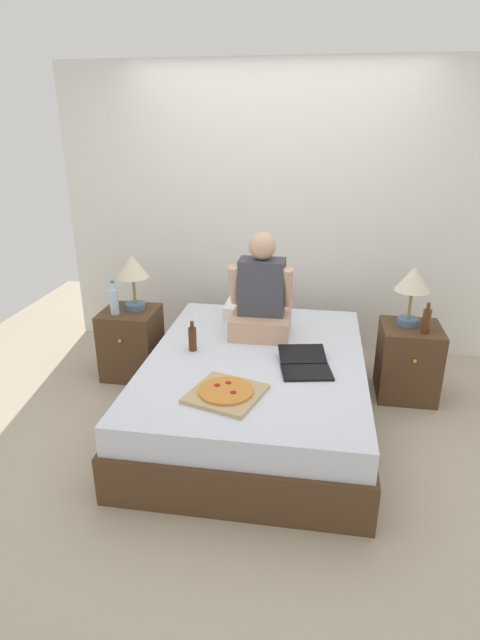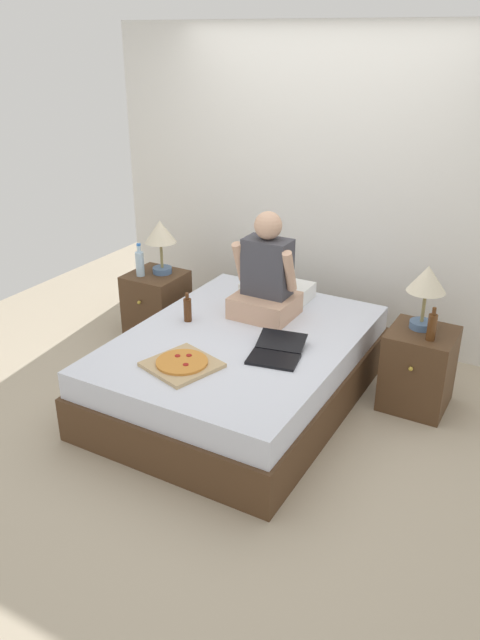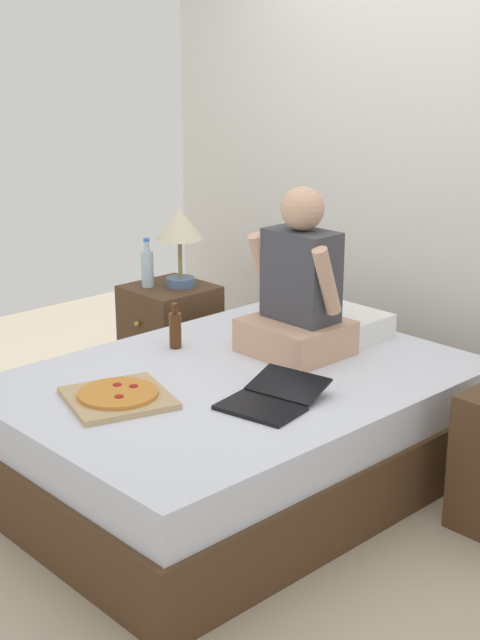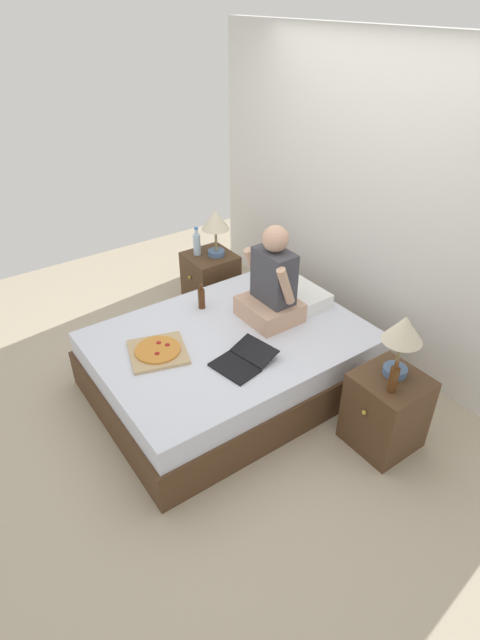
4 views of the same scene
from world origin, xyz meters
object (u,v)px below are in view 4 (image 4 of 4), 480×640
Objects in this scene: lamp_on_left_nightstand at (215,223)px; lamp_on_right_nightstand at (403,333)px; pizza_box at (158,351)px; bed at (230,361)px; person_seated at (272,286)px; water_bottle at (197,244)px; nightstand_left at (211,281)px; nightstand_right at (386,411)px; beer_bottle at (393,379)px; laptop at (241,362)px; beer_bottle_on_bed at (202,298)px.

lamp_on_left_nightstand and lamp_on_right_nightstand have the same top height.
lamp_on_right_nightstand is (2.17, 0.00, 0.00)m from lamp_on_left_nightstand.
lamp_on_right_nightstand is 0.90× the size of pizza_box.
bed is 0.68m from person_seated.
water_bottle is (-0.12, -0.14, -0.22)m from lamp_on_left_nightstand.
pizza_box reaches higher than bed.
nightstand_left is at bearing 173.82° from person_seated.
nightstand_right is 1.24m from person_seated.
lamp_on_left_nightstand is 2.28m from beer_bottle.
nightstand_left is 1.62m from laptop.
person_seated is at bearing -179.07° from beer_bottle.
nightstand_right reaches higher than bed.
lamp_on_right_nightstand is 1.67m from beer_bottle_on_bed.
beer_bottle_on_bed is (-1.65, -0.40, -0.08)m from beer_bottle.
water_bottle reaches higher than beer_bottle.
laptop is at bearing -24.47° from nightstand_left.
lamp_on_left_nightstand reaches higher than nightstand_right.
lamp_on_left_nightstand reaches higher than beer_bottle.
laptop is (-0.85, -0.56, -0.15)m from beer_bottle.
pizza_box is (-1.20, -1.14, -0.39)m from lamp_on_right_nightstand.
bed is 3.59× the size of nightstand_left.
water_bottle is at bearing -176.50° from lamp_on_right_nightstand.
lamp_on_right_nightstand reaches higher than water_bottle.
bed is 4.58× the size of lamp_on_right_nightstand.
water_bottle reaches higher than beer_bottle_on_bed.
person_seated is (1.10, -0.12, 0.50)m from nightstand_left.
nightstand_right is 1.65m from pizza_box.
nightstand_right is (1.12, 0.53, 0.04)m from bed.
beer_bottle is 0.46× the size of pizza_box.
bed is 1.39m from lamp_on_left_nightstand.
beer_bottle is 1.64m from pizza_box.
beer_bottle_on_bed is (-0.35, 0.59, 0.07)m from pizza_box.
pizza_box is at bearing -138.48° from nightstand_right.
nightstand_left is 1.27× the size of lamp_on_right_nightstand.
nightstand_left is 0.88m from beer_bottle_on_bed.
water_bottle is at bearing 179.76° from beer_bottle.
nightstand_left is 2.49× the size of beer_bottle.
beer_bottle is at bearing 37.26° from pizza_box.
lamp_on_right_nightstand is 0.29m from beer_bottle.
nightstand_right is at bearing 41.52° from pizza_box.
beer_bottle is (0.07, -0.10, 0.38)m from nightstand_right.
pizza_box is (-0.11, -0.55, 0.27)m from bed.
water_bottle reaches higher than pizza_box.
lamp_on_right_nightstand is 1.69m from pizza_box.
nightstand_left is at bearing -178.70° from lamp_on_right_nightstand.
water_bottle is 0.85m from beer_bottle_on_bed.
laptop is at bearing -136.21° from lamp_on_right_nightstand.
nightstand_right is at bearing 2.22° from water_bottle.
beer_bottle is (0.10, -0.15, -0.23)m from lamp_on_right_nightstand.
lamp_on_left_nightstand is (-1.08, 0.58, 0.66)m from bed.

